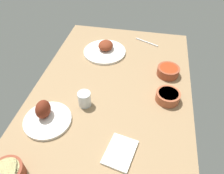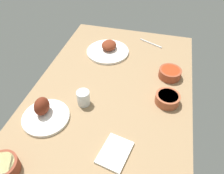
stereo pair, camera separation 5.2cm
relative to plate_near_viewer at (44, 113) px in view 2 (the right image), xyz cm
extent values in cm
cube|color=#937551|center=(-27.68, 28.07, -4.90)|extent=(140.00, 90.00, 4.00)
cylinder|color=white|center=(0.95, 0.95, -2.10)|extent=(23.70, 23.70, 1.60)
ellipsoid|color=#602314|center=(-1.38, -1.38, 3.05)|extent=(9.28, 7.04, 9.46)
cylinder|color=white|center=(-63.14, 15.85, -2.10)|extent=(29.17, 29.17, 1.60)
ellipsoid|color=maroon|center=(-65.69, 16.11, 1.45)|extent=(11.56, 10.15, 5.98)
cylinder|color=brown|center=(-47.50, 59.29, -0.19)|extent=(13.38, 13.38, 5.41)
cylinder|color=#9E3314|center=(-47.50, 59.29, 2.01)|extent=(10.97, 10.97, 1.00)
cylinder|color=#A35133|center=(-25.57, 59.37, -0.27)|extent=(13.04, 13.04, 5.26)
cylinder|color=#D6BC70|center=(-25.57, 59.37, 1.86)|extent=(10.70, 10.70, 1.00)
cylinder|color=brown|center=(30.39, -2.70, 0.16)|extent=(12.59, 12.59, 6.12)
cylinder|color=#DBCC7A|center=(30.39, -2.70, 2.73)|extent=(10.33, 10.33, 1.00)
cylinder|color=silver|center=(-13.64, 16.06, 1.26)|extent=(6.94, 6.94, 8.31)
cube|color=white|center=(11.30, 39.41, -2.30)|extent=(18.38, 15.03, 1.20)
cube|color=silver|center=(-81.84, 43.69, -2.50)|extent=(8.71, 16.98, 0.80)
camera|label=1|loc=(61.50, 45.65, 85.25)|focal=35.18mm
camera|label=2|loc=(60.34, 50.76, 85.25)|focal=35.18mm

